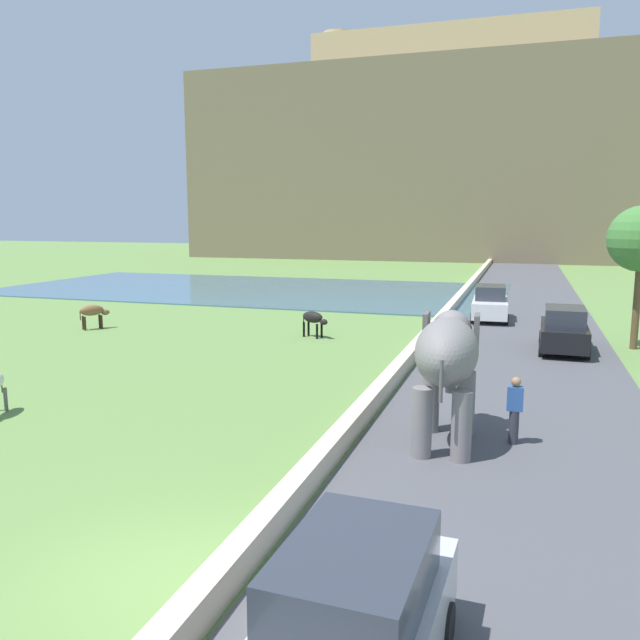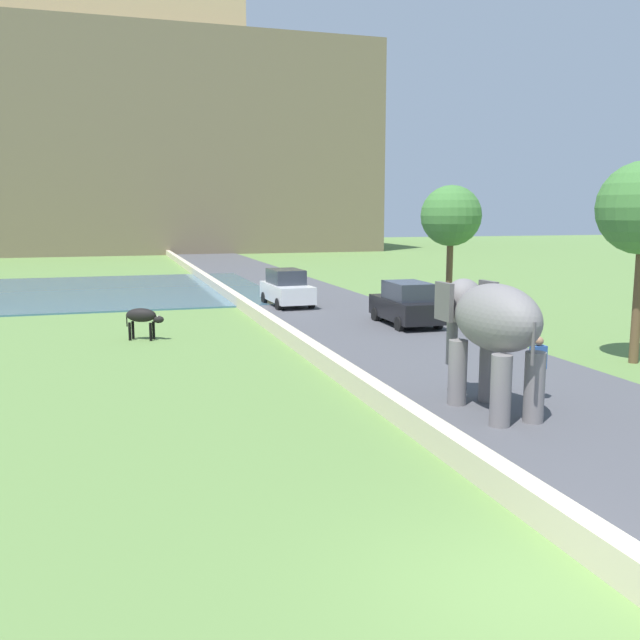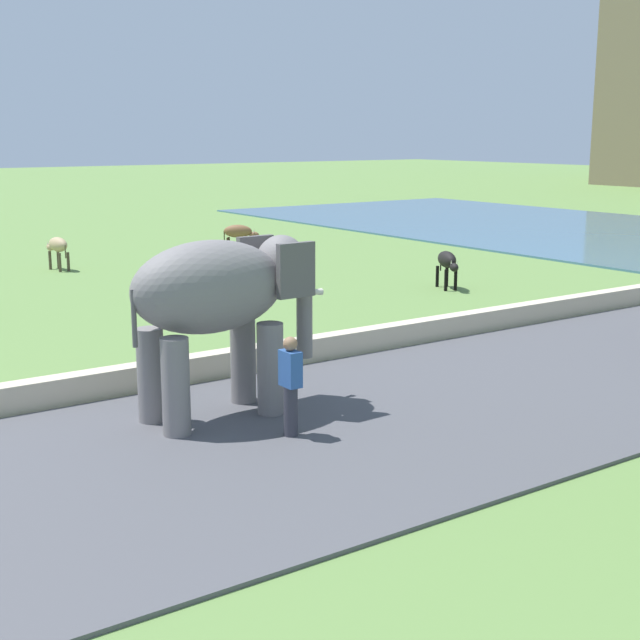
% 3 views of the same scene
% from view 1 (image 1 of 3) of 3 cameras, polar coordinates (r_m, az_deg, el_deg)
% --- Properties ---
extents(ground_plane, '(220.00, 220.00, 0.00)m').
position_cam_1_polar(ground_plane, '(10.27, -15.06, -21.50)').
color(ground_plane, '#608442').
extents(road_surface, '(7.00, 120.00, 0.06)m').
position_cam_1_polar(road_surface, '(27.81, 17.67, -1.94)').
color(road_surface, '#4C4C51').
rests_on(road_surface, ground).
extents(barrier_wall, '(0.40, 110.00, 0.52)m').
position_cam_1_polar(barrier_wall, '(26.08, 9.28, -1.82)').
color(barrier_wall, beige).
rests_on(barrier_wall, ground).
extents(lake, '(36.00, 18.00, 0.08)m').
position_cam_1_polar(lake, '(46.59, -6.22, 2.79)').
color(lake, '#426B84').
rests_on(lake, ground).
extents(hill_distant, '(64.00, 28.00, 23.84)m').
position_cam_1_polar(hill_distant, '(90.51, 11.23, 13.28)').
color(hill_distant, '#75664C').
rests_on(hill_distant, ground).
extents(fort_on_hill, '(36.11, 8.00, 6.86)m').
position_cam_1_polar(fort_on_hill, '(92.85, 11.40, 22.52)').
color(fort_on_hill, tan).
rests_on(fort_on_hill, hill_distant).
extents(elephant, '(1.51, 3.49, 2.99)m').
position_cam_1_polar(elephant, '(14.68, 11.41, -3.40)').
color(elephant, slate).
rests_on(elephant, ground).
extents(person_beside_elephant, '(0.36, 0.22, 1.63)m').
position_cam_1_polar(person_beside_elephant, '(15.21, 17.16, -7.72)').
color(person_beside_elephant, '#33333D').
rests_on(person_beside_elephant, ground).
extents(car_black, '(1.87, 4.04, 1.80)m').
position_cam_1_polar(car_black, '(26.26, 21.16, -0.84)').
color(car_black, black).
rests_on(car_black, ground).
extents(car_silver, '(1.91, 4.06, 1.80)m').
position_cam_1_polar(car_silver, '(7.42, 2.77, -26.16)').
color(car_silver, '#B7B7BC').
rests_on(car_silver, ground).
extents(car_white, '(1.92, 4.06, 1.80)m').
position_cam_1_polar(car_white, '(33.23, 15.10, 1.45)').
color(car_white, white).
rests_on(car_white, ground).
extents(cow_black, '(1.41, 0.85, 1.15)m').
position_cam_1_polar(cow_black, '(27.62, -0.58, 0.12)').
color(cow_black, black).
rests_on(cow_black, ground).
extents(cow_brown, '(1.09, 1.32, 1.15)m').
position_cam_1_polar(cow_brown, '(31.57, -19.81, 0.72)').
color(cow_brown, brown).
rests_on(cow_brown, ground).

